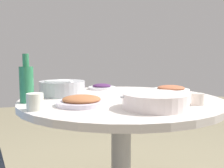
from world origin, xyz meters
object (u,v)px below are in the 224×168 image
at_px(rice_bowl, 62,88).
at_px(tea_cup_far, 198,99).
at_px(soup_bowl, 155,101).
at_px(dish_eggplant, 102,87).
at_px(dish_stirfry, 82,101).
at_px(green_bottle, 27,83).
at_px(round_dining_table, 121,118).
at_px(dish_tofu_braise, 171,89).
at_px(tea_cup_near, 35,102).

relative_size(rice_bowl, tea_cup_far, 4.47).
bearing_deg(soup_bowl, tea_cup_far, -85.71).
relative_size(soup_bowl, dish_eggplant, 1.67).
distance_m(dish_stirfry, tea_cup_far, 0.56).
bearing_deg(green_bottle, dish_eggplant, -49.36).
distance_m(soup_bowl, green_bottle, 0.64).
xyz_separation_m(round_dining_table, soup_bowl, (-0.31, -0.06, 0.14)).
bearing_deg(dish_eggplant, dish_tofu_braise, -123.84).
xyz_separation_m(dish_tofu_braise, dish_eggplant, (0.27, 0.40, -0.00)).
height_order(dish_stirfry, tea_cup_near, tea_cup_near).
bearing_deg(dish_stirfry, dish_tofu_braise, -64.85).
bearing_deg(green_bottle, rice_bowl, -44.96).
bearing_deg(dish_tofu_braise, tea_cup_far, 166.76).
xyz_separation_m(dish_eggplant, tea_cup_far, (-0.71, -0.30, 0.01)).
bearing_deg(green_bottle, tea_cup_far, -110.34).
bearing_deg(dish_eggplant, tea_cup_far, -157.23).
distance_m(round_dining_table, rice_bowl, 0.40).
bearing_deg(green_bottle, dish_stirfry, -120.86).
xyz_separation_m(rice_bowl, green_bottle, (-0.19, 0.19, 0.05)).
relative_size(rice_bowl, dish_tofu_braise, 1.12).
distance_m(dish_stirfry, green_bottle, 0.31).
relative_size(dish_tofu_braise, green_bottle, 0.98).
xyz_separation_m(dish_stirfry, green_bottle, (0.15, 0.25, 0.08)).
xyz_separation_m(tea_cup_near, tea_cup_far, (-0.09, -0.75, -0.01)).
xyz_separation_m(dish_stirfry, dish_eggplant, (0.57, -0.24, -0.00)).
distance_m(round_dining_table, tea_cup_far, 0.43).
bearing_deg(tea_cup_near, dish_stirfry, -75.15).
distance_m(rice_bowl, dish_stirfry, 0.35).
height_order(soup_bowl, tea_cup_far, soup_bowl).
xyz_separation_m(soup_bowl, dish_eggplant, (0.73, 0.07, -0.02)).
bearing_deg(tea_cup_far, dish_stirfry, 75.21).
bearing_deg(round_dining_table, rice_bowl, 57.74).
xyz_separation_m(round_dining_table, tea_cup_near, (-0.20, 0.46, 0.15)).
bearing_deg(soup_bowl, dish_eggplant, 5.40).
xyz_separation_m(dish_eggplant, green_bottle, (-0.42, 0.49, 0.08)).
height_order(soup_bowl, tea_cup_near, tea_cup_near).
bearing_deg(round_dining_table, dish_stirfry, 120.99).
bearing_deg(soup_bowl, rice_bowl, 36.25).
xyz_separation_m(dish_stirfry, tea_cup_far, (-0.14, -0.54, 0.01)).
xyz_separation_m(round_dining_table, rice_bowl, (0.19, 0.31, 0.16)).
bearing_deg(round_dining_table, soup_bowl, -168.99).
bearing_deg(tea_cup_near, rice_bowl, -20.52).
bearing_deg(dish_eggplant, soup_bowl, -174.60).
height_order(dish_stirfry, dish_eggplant, dish_stirfry).
bearing_deg(dish_tofu_braise, rice_bowl, 86.61).
distance_m(rice_bowl, tea_cup_far, 0.77).
bearing_deg(tea_cup_near, round_dining_table, -65.96).
distance_m(dish_tofu_braise, tea_cup_near, 0.93).
height_order(rice_bowl, tea_cup_far, rice_bowl).
xyz_separation_m(dish_tofu_braise, green_bottle, (-0.15, 0.90, 0.08)).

